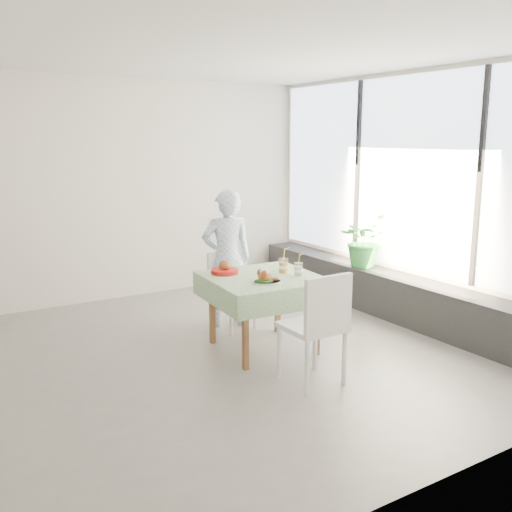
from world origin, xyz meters
TOP-DOWN VIEW (x-y plane):
  - floor at (0.00, 0.00)m, footprint 6.00×6.00m
  - ceiling at (0.00, 0.00)m, footprint 6.00×6.00m
  - wall_back at (0.00, 2.50)m, footprint 6.00×0.02m
  - wall_front at (0.00, -2.50)m, footprint 6.00×0.02m
  - wall_right at (3.00, 0.00)m, footprint 0.02×5.00m
  - window_pane at (2.97, 0.00)m, footprint 0.01×4.80m
  - window_ledge at (2.80, 0.00)m, footprint 0.40×4.80m
  - cafe_table at (0.93, -0.06)m, footprint 1.12×1.12m
  - chair_far at (0.99, 0.67)m, footprint 0.46×0.46m
  - chair_near at (0.87, -0.95)m, footprint 0.47×0.47m
  - diner at (0.99, 0.77)m, footprint 0.63×0.50m
  - main_dish at (0.82, -0.28)m, footprint 0.27×0.27m
  - juice_cup_orange at (1.19, -0.03)m, footprint 0.10×0.10m
  - juice_cup_lemonade at (1.25, -0.21)m, footprint 0.09×0.09m
  - second_dish at (0.67, 0.24)m, footprint 0.27×0.27m
  - potted_plant at (2.78, 0.56)m, footprint 0.76×0.72m

SIDE VIEW (x-z plane):
  - floor at x=0.00m, z-range 0.00..0.00m
  - window_ledge at x=2.80m, z-range 0.00..0.50m
  - chair_far at x=0.99m, z-range -0.16..0.67m
  - chair_near at x=0.87m, z-range -0.19..0.79m
  - cafe_table at x=0.93m, z-range 0.09..0.83m
  - diner at x=0.99m, z-range 0.00..1.52m
  - second_dish at x=0.67m, z-range 0.72..0.84m
  - main_dish at x=0.82m, z-range 0.72..0.86m
  - juice_cup_lemonade at x=1.25m, z-range 0.68..0.92m
  - juice_cup_orange at x=1.19m, z-range 0.67..0.95m
  - potted_plant at x=2.78m, z-range 0.50..1.16m
  - wall_back at x=0.00m, z-range 0.00..2.80m
  - wall_front at x=0.00m, z-range 0.00..2.80m
  - wall_right at x=3.00m, z-range 0.00..2.80m
  - window_pane at x=2.97m, z-range 0.56..2.74m
  - ceiling at x=0.00m, z-range 2.80..2.80m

